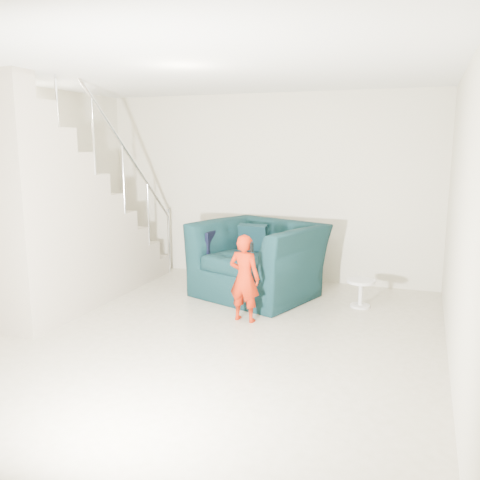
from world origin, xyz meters
The scene contains 11 objects.
floor centered at (0.00, 0.00, 0.00)m, with size 5.50×5.50×0.00m, color gray.
ceiling centered at (0.00, 0.00, 2.70)m, with size 5.50×5.50×0.00m, color silver.
back_wall centered at (0.00, 2.75, 1.35)m, with size 5.00×5.00×0.00m, color beige.
right_wall centered at (2.50, 0.00, 1.35)m, with size 5.50×5.50×0.00m, color beige.
armchair centered at (0.19, 1.79, 0.48)m, with size 1.49×1.30×0.97m, color black.
toddler centered at (0.35, 0.79, 0.50)m, with size 0.36×0.24×1.00m, color #8F1E04.
side_table centered at (1.53, 1.74, 0.23)m, with size 0.35×0.35×0.35m.
staircase centered at (-2.00, 0.55, 0.95)m, with size 1.02×3.03×3.62m.
cushion centered at (0.05, 2.01, 0.73)m, with size 0.39×0.11×0.37m, color black.
throw centered at (-0.40, 1.69, 0.61)m, with size 0.04×0.44×0.50m, color black.
phone centered at (0.45, 0.74, 0.87)m, with size 0.02×0.05×0.10m, color black.
Camera 1 is at (2.19, -4.42, 1.99)m, focal length 38.00 mm.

